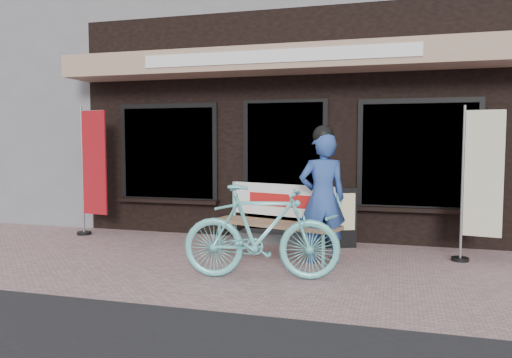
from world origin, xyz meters
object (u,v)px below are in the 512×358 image
(bench, at_px, (279,214))
(nobori_cream, at_px, (480,182))
(bicycle, at_px, (261,232))
(person, at_px, (323,196))
(menu_stand, at_px, (342,217))
(nobori_red, at_px, (92,169))

(bench, bearing_deg, nobori_cream, 23.10)
(bicycle, height_order, nobori_cream, nobori_cream)
(bench, relative_size, nobori_cream, 0.91)
(bicycle, bearing_deg, person, -40.05)
(bench, relative_size, menu_stand, 2.09)
(bench, xyz_separation_m, bicycle, (0.07, -1.18, -0.03))
(menu_stand, bearing_deg, nobori_cream, -34.58)
(bicycle, height_order, nobori_red, nobori_red)
(bench, height_order, person, person)
(bench, xyz_separation_m, nobori_cream, (2.54, 0.30, 0.47))
(nobori_cream, bearing_deg, bicycle, -139.60)
(nobori_cream, bearing_deg, bench, -163.84)
(nobori_red, bearing_deg, bicycle, -17.83)
(bench, bearing_deg, bicycle, -70.05)
(person, distance_m, nobori_red, 3.96)
(nobori_red, distance_m, menu_stand, 4.07)
(nobori_red, bearing_deg, bench, 0.15)
(bench, height_order, menu_stand, bench)
(bench, xyz_separation_m, nobori_red, (-3.25, 0.53, 0.53))
(nobori_red, height_order, menu_stand, nobori_red)
(nobori_red, bearing_deg, nobori_cream, 7.12)
(bicycle, relative_size, nobori_cream, 0.88)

